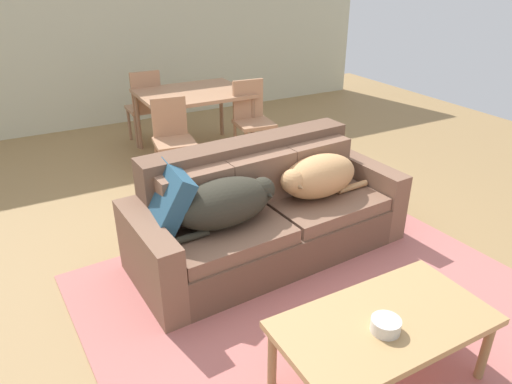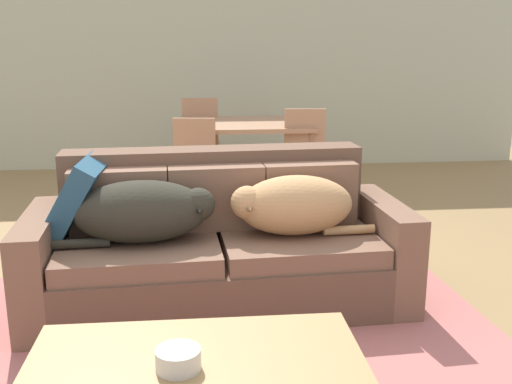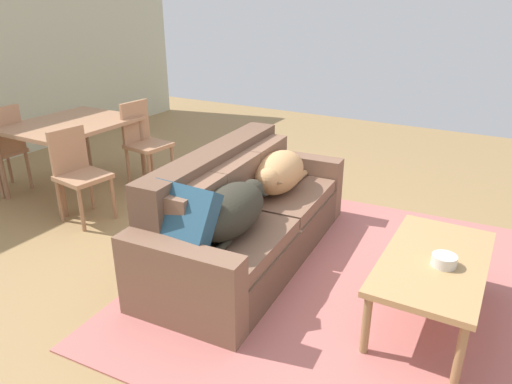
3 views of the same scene
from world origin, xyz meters
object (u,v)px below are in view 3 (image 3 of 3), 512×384
couch (243,218)px  throw_pillow_by_left_arm (179,222)px  dining_table (71,129)px  bowl_on_coffee_table (444,261)px  dog_on_right_cushion (279,173)px  dining_chair_near_right (144,139)px  dining_chair_far_left (3,146)px  dining_chair_near_left (78,170)px  coffee_table (434,266)px  dog_on_left_cushion (231,210)px

couch → throw_pillow_by_left_arm: bearing=176.8°
throw_pillow_by_left_arm → dining_table: throw_pillow_by_left_arm is taller
bowl_on_coffee_table → dining_table: dining_table is taller
dog_on_right_cushion → bowl_on_coffee_table: (-0.60, -1.43, -0.11)m
couch → dining_chair_near_right: size_ratio=2.38×
dining_chair_far_left → dining_chair_near_left: bearing=87.1°
couch → bowl_on_coffee_table: (-0.18, -1.52, 0.15)m
dining_chair_near_left → dining_chair_far_left: bearing=94.2°
coffee_table → bowl_on_coffee_table: bearing=-133.9°
dining_table → dog_on_left_cushion: bearing=-106.8°
dog_on_right_cushion → dining_table: (-0.08, 2.38, 0.09)m
dining_table → dining_chair_near_right: dining_chair_near_right is taller
dog_on_left_cushion → coffee_table: bearing=-81.7°
couch → coffee_table: 1.47m
dog_on_right_cushion → bowl_on_coffee_table: dog_on_right_cushion is taller
dog_on_right_cushion → dining_chair_near_right: dining_chair_near_right is taller
couch → dining_chair_near_left: (-0.15, 1.67, 0.15)m
couch → dog_on_left_cushion: 0.50m
bowl_on_coffee_table → dining_chair_near_left: bearing=89.4°
throw_pillow_by_left_arm → couch: bearing=0.3°
couch → dining_table: size_ratio=1.80×
dog_on_right_cushion → dining_table: size_ratio=0.67×
couch → dining_table: (0.33, 2.28, 0.35)m
dog_on_left_cushion → dining_chair_near_right: (1.22, 1.90, -0.08)m
couch → throw_pillow_by_left_arm: (-0.79, -0.00, 0.30)m
throw_pillow_by_left_arm → bowl_on_coffee_table: size_ratio=3.11×
couch → throw_pillow_by_left_arm: size_ratio=4.66×
bowl_on_coffee_table → dining_table: 3.85m
dog_on_right_cushion → dining_chair_near_left: size_ratio=0.95×
coffee_table → couch: bearing=85.1°
dog_on_right_cushion → coffee_table: size_ratio=0.71×
couch → dining_chair_near_right: bearing=61.3°
throw_pillow_by_left_arm → dining_chair_near_left: bearing=69.0°
throw_pillow_by_left_arm → dining_chair_far_left: size_ratio=0.50×
dining_table → dining_chair_near_left: 0.80m
dog_on_right_cushion → dining_chair_near_left: 1.86m
bowl_on_coffee_table → dining_chair_near_left: (0.03, 3.20, -0.00)m
dog_on_right_cushion → throw_pillow_by_left_arm: 1.21m
coffee_table → bowl_on_coffee_table: 0.12m
dining_chair_far_left → dog_on_left_cushion: bearing=84.3°
coffee_table → dining_chair_near_right: dining_chair_near_right is taller
coffee_table → dining_chair_near_left: dining_chair_near_left is taller
throw_pillow_by_left_arm → dining_chair_near_right: dining_chair_near_right is taller
couch → dining_chair_near_right: dining_chair_near_right is taller
bowl_on_coffee_table → dining_chair_near_left: 3.20m
dining_chair_near_right → throw_pillow_by_left_arm: bearing=-127.1°
dog_on_left_cushion → dining_chair_near_left: size_ratio=1.04×
bowl_on_coffee_table → dining_chair_near_left: dining_chair_near_left is taller
bowl_on_coffee_table → dog_on_right_cushion: bearing=67.3°
dog_on_left_cushion → dining_table: 2.54m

